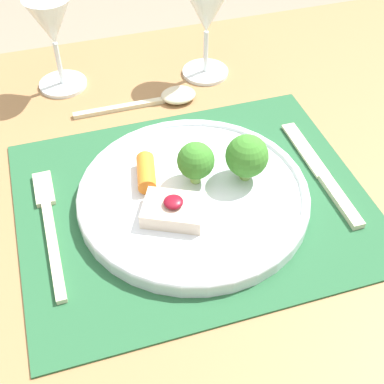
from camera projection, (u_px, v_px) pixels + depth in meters
dining_table at (193, 248)px, 0.76m from camera, size 1.39×0.91×0.74m
placemat at (193, 202)px, 0.69m from camera, size 0.45×0.37×0.00m
dinner_plate at (194, 193)px, 0.68m from camera, size 0.30×0.30×0.08m
fork at (49, 221)px, 0.66m from camera, size 0.02×0.21×0.01m
knife at (325, 178)px, 0.72m from camera, size 0.02×0.21×0.01m
spoon at (167, 97)px, 0.85m from camera, size 0.20×0.05×0.02m
wine_glass_near at (206, 16)px, 0.84m from camera, size 0.08×0.08×0.15m
wine_glass_far at (52, 28)px, 0.81m from camera, size 0.08×0.08×0.15m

